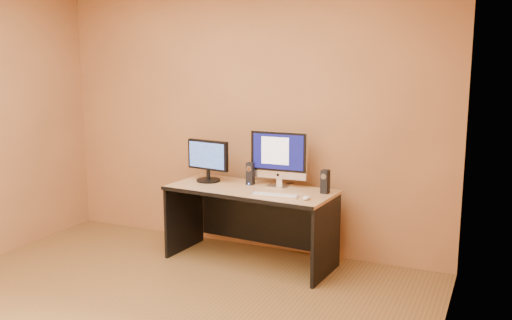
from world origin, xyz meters
name	(u,v)px	position (x,y,z in m)	size (l,w,h in m)	color
walls	(116,145)	(0.00, 0.00, 1.30)	(4.00, 4.00, 2.60)	#A87344
desk	(251,226)	(0.24, 1.56, 0.35)	(1.50, 0.65, 0.69)	tan
imac	(278,159)	(0.43, 1.73, 0.95)	(0.53, 0.20, 0.51)	silver
second_monitor	(208,161)	(-0.24, 1.66, 0.89)	(0.45, 0.22, 0.39)	black
speaker_left	(250,174)	(0.18, 1.70, 0.79)	(0.06, 0.07, 0.21)	black
speaker_right	(325,182)	(0.91, 1.66, 0.79)	(0.06, 0.07, 0.21)	black
keyboard	(275,195)	(0.55, 1.39, 0.70)	(0.40, 0.11, 0.02)	silver
mouse	(306,198)	(0.83, 1.38, 0.71)	(0.05, 0.10, 0.03)	white
cable_a	(289,185)	(0.51, 1.83, 0.70)	(0.01, 0.01, 0.21)	black
cable_b	(287,184)	(0.48, 1.85, 0.70)	(0.01, 0.01, 0.17)	black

